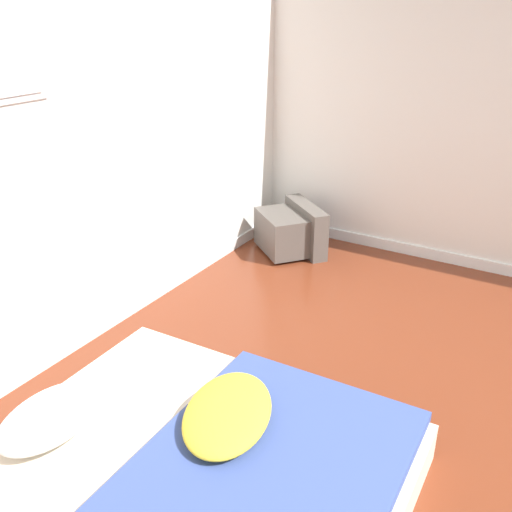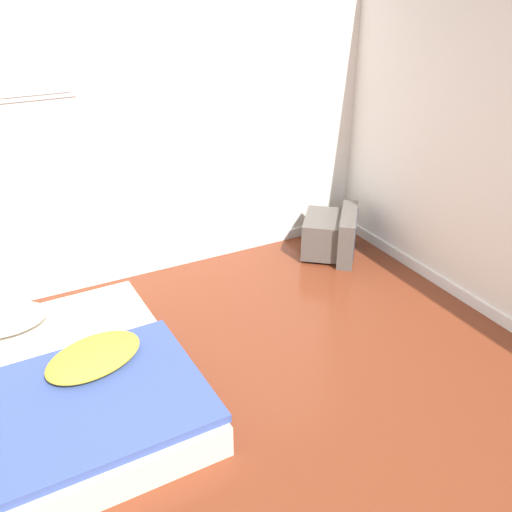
# 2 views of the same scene
# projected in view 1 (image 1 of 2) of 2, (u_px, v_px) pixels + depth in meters

# --- Properties ---
(wall_back) EXTENTS (7.44, 0.08, 2.60)m
(wall_back) POSITION_uv_depth(u_px,v_px,m) (25.00, 140.00, 2.89)
(wall_back) COLOR white
(wall_back) RESTS_ON ground_plane
(mattress_bed) EXTENTS (1.35, 1.75, 0.34)m
(mattress_bed) POSITION_uv_depth(u_px,v_px,m) (202.00, 461.00, 2.46)
(mattress_bed) COLOR beige
(mattress_bed) RESTS_ON ground_plane
(crt_tv) EXTENTS (0.68, 0.70, 0.40)m
(crt_tv) POSITION_uv_depth(u_px,v_px,m) (291.00, 230.00, 4.74)
(crt_tv) COLOR #56514C
(crt_tv) RESTS_ON ground_plane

